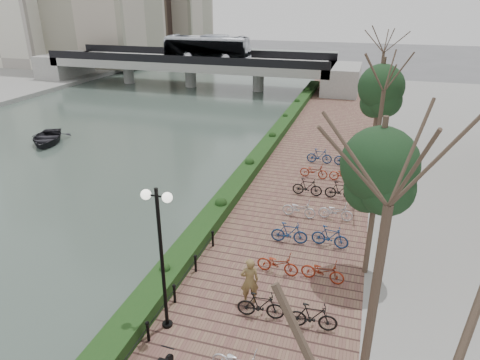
% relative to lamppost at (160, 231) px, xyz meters
% --- Properties ---
extents(river_water, '(30.00, 130.00, 0.02)m').
position_rel_lamppost_xyz_m(river_water, '(-16.67, 21.18, -4.17)').
color(river_water, '#3F4F46').
rests_on(river_water, ground).
extents(promenade, '(8.00, 75.00, 0.50)m').
position_rel_lamppost_xyz_m(promenade, '(2.33, 13.68, -3.93)').
color(promenade, brown).
rests_on(promenade, ground).
extents(hedge, '(1.10, 56.00, 0.60)m').
position_rel_lamppost_xyz_m(hedge, '(-1.07, 16.18, -3.38)').
color(hedge, '#163A15').
rests_on(hedge, promenade).
extents(chain_fence, '(0.10, 14.10, 0.70)m').
position_rel_lamppost_xyz_m(chain_fence, '(-0.27, -1.82, -3.33)').
color(chain_fence, black).
rests_on(chain_fence, promenade).
extents(lamppost, '(1.02, 0.32, 5.14)m').
position_rel_lamppost_xyz_m(lamppost, '(0.00, 0.00, 0.00)').
color(lamppost, black).
rests_on(lamppost, promenade).
extents(pedestrian, '(0.79, 0.67, 1.84)m').
position_rel_lamppost_xyz_m(pedestrian, '(2.33, 2.02, -2.76)').
color(pedestrian, brown).
rests_on(pedestrian, promenade).
extents(bicycle_parking, '(2.40, 19.89, 1.00)m').
position_rel_lamppost_xyz_m(bicycle_parking, '(3.83, 7.82, -3.21)').
color(bicycle_parking, silver).
rests_on(bicycle_parking, promenade).
extents(street_trees, '(3.20, 37.12, 6.80)m').
position_rel_lamppost_xyz_m(street_trees, '(6.33, 8.86, -0.50)').
color(street_trees, '#3D3124').
rests_on(street_trees, promenade).
extents(bridge, '(36.00, 10.77, 6.50)m').
position_rel_lamppost_xyz_m(bridge, '(-16.17, 41.18, -0.81)').
color(bridge, gray).
rests_on(bridge, ground).
extents(boat, '(4.73, 5.30, 0.90)m').
position_rel_lamppost_xyz_m(boat, '(-18.53, 16.39, -3.71)').
color(boat, '#222227').
rests_on(boat, river_water).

